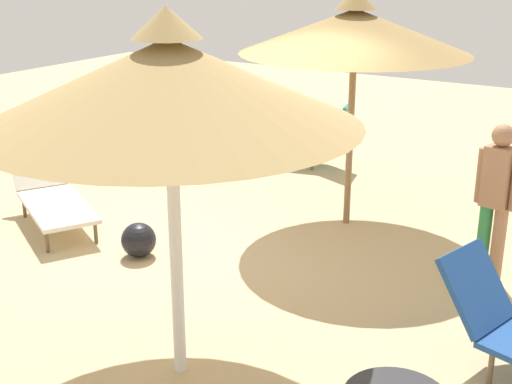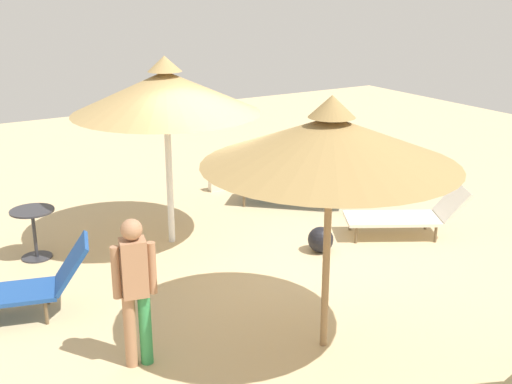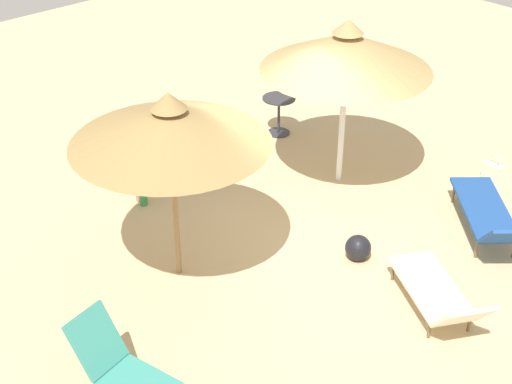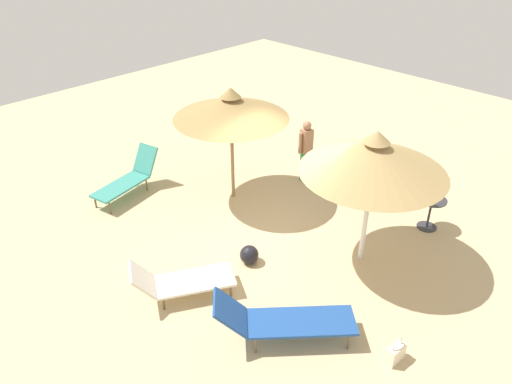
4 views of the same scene
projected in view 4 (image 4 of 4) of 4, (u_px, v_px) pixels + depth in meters
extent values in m
cube|color=tan|center=(275.00, 237.00, 10.57)|extent=(24.00, 24.00, 0.10)
cylinder|color=olive|center=(232.00, 150.00, 11.30)|extent=(0.08, 0.08, 2.47)
cone|color=#997A47|center=(231.00, 107.00, 10.75)|extent=(2.62, 2.62, 0.49)
cone|color=#997A47|center=(230.00, 92.00, 10.57)|extent=(0.47, 0.47, 0.22)
cylinder|color=white|center=(367.00, 209.00, 9.30)|extent=(0.10, 0.10, 2.33)
cone|color=tan|center=(374.00, 157.00, 8.72)|extent=(2.72, 2.72, 0.60)
cone|color=tan|center=(377.00, 137.00, 8.51)|extent=(0.49, 0.49, 0.22)
cube|color=#1E478C|center=(301.00, 322.00, 7.92)|extent=(1.68, 1.76, 0.05)
cylinder|color=brown|center=(342.00, 316.00, 8.29)|extent=(0.04, 0.04, 0.33)
cylinder|color=brown|center=(349.00, 341.00, 7.82)|extent=(0.04, 0.04, 0.33)
cylinder|color=brown|center=(254.00, 320.00, 8.22)|extent=(0.04, 0.04, 0.33)
cylinder|color=brown|center=(256.00, 345.00, 7.76)|extent=(0.04, 0.04, 0.33)
cube|color=#1E478C|center=(230.00, 312.00, 7.73)|extent=(0.84, 0.83, 0.54)
cube|color=silver|center=(195.00, 281.00, 8.88)|extent=(1.28, 1.58, 0.05)
cylinder|color=brown|center=(224.00, 272.00, 9.32)|extent=(0.04, 0.04, 0.26)
cylinder|color=brown|center=(231.00, 291.00, 8.87)|extent=(0.04, 0.04, 0.26)
cylinder|color=brown|center=(160.00, 283.00, 9.04)|extent=(0.04, 0.04, 0.26)
cylinder|color=brown|center=(164.00, 304.00, 8.59)|extent=(0.04, 0.04, 0.26)
cube|color=silver|center=(142.00, 279.00, 8.54)|extent=(0.76, 0.67, 0.49)
cube|color=#1E478C|center=(391.00, 175.00, 12.17)|extent=(1.04, 1.80, 0.05)
cylinder|color=brown|center=(404.00, 170.00, 12.75)|extent=(0.04, 0.04, 0.29)
cylinder|color=brown|center=(418.00, 179.00, 12.37)|extent=(0.04, 0.04, 0.29)
cylinder|color=brown|center=(361.00, 184.00, 12.15)|extent=(0.04, 0.04, 0.29)
cylinder|color=brown|center=(375.00, 193.00, 11.77)|extent=(0.04, 0.04, 0.29)
cube|color=#1E478C|center=(360.00, 175.00, 11.58)|extent=(0.70, 0.57, 0.58)
cube|color=teal|center=(121.00, 186.00, 11.64)|extent=(0.88, 1.54, 0.05)
cylinder|color=brown|center=(110.00, 208.00, 11.18)|extent=(0.04, 0.04, 0.33)
cylinder|color=brown|center=(95.00, 202.00, 11.41)|extent=(0.04, 0.04, 0.33)
cylinder|color=brown|center=(147.00, 185.00, 12.06)|extent=(0.04, 0.04, 0.33)
cylinder|color=brown|center=(132.00, 180.00, 12.28)|extent=(0.04, 0.04, 0.33)
cube|color=teal|center=(145.00, 159.00, 12.12)|extent=(0.65, 0.53, 0.64)
cylinder|color=#338C4C|center=(302.00, 166.00, 12.41)|extent=(0.13, 0.13, 0.80)
cylinder|color=#A57554|center=(307.00, 165.00, 12.48)|extent=(0.13, 0.13, 0.80)
cube|color=#A57554|center=(306.00, 141.00, 12.08)|extent=(0.27, 0.30, 0.60)
sphere|color=#A57554|center=(307.00, 125.00, 11.87)|extent=(0.22, 0.22, 0.22)
cylinder|color=#A57554|center=(300.00, 143.00, 12.02)|extent=(0.09, 0.09, 0.55)
cylinder|color=#A57554|center=(312.00, 140.00, 12.18)|extent=(0.09, 0.09, 0.55)
cube|color=beige|center=(395.00, 354.00, 7.62)|extent=(0.18, 0.35, 0.32)
torus|color=beige|center=(398.00, 344.00, 7.52)|extent=(0.04, 0.24, 0.24)
cylinder|color=#2D2D33|center=(433.00, 200.00, 10.43)|extent=(0.62, 0.62, 0.02)
cylinder|color=#2D2D33|center=(429.00, 214.00, 10.62)|extent=(0.05, 0.05, 0.71)
cylinder|color=#2D2D33|center=(426.00, 227.00, 10.80)|extent=(0.43, 0.43, 0.02)
sphere|color=black|center=(249.00, 255.00, 9.68)|extent=(0.38, 0.38, 0.38)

